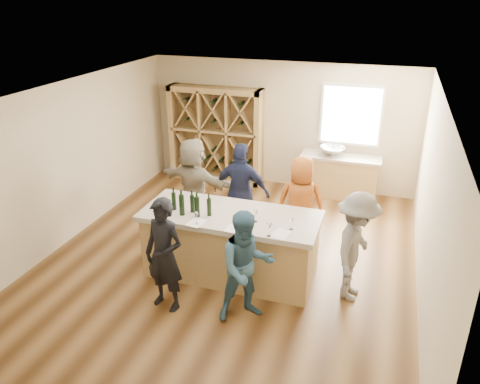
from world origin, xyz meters
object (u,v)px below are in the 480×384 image
(tasting_counter_base, at_px, (231,247))
(wine_bottle_e, at_px, (209,207))
(person_far_left, at_px, (194,184))
(wine_bottle_d, at_px, (197,207))
(sink, at_px, (332,151))
(wine_bottle_c, at_px, (192,204))
(wine_rack, at_px, (216,135))
(person_far_right, at_px, (301,203))
(person_far_mid, at_px, (241,192))
(wine_bottle_b, at_px, (182,205))
(person_server, at_px, (356,247))
(person_near_left, at_px, (164,255))
(wine_bottle_a, at_px, (174,201))
(person_near_right, at_px, (247,267))

(tasting_counter_base, bearing_deg, wine_bottle_e, -151.02)
(person_far_left, bearing_deg, wine_bottle_d, 127.79)
(sink, xyz_separation_m, wine_bottle_c, (-1.60, -3.79, 0.20))
(wine_rack, distance_m, person_far_right, 3.57)
(wine_bottle_c, xyz_separation_m, person_far_mid, (0.34, 1.37, -0.33))
(tasting_counter_base, height_order, wine_bottle_b, wine_bottle_b)
(wine_rack, relative_size, person_far_left, 1.24)
(wine_bottle_d, xyz_separation_m, wine_bottle_e, (0.16, 0.09, -0.02))
(sink, relative_size, person_server, 0.33)
(sink, distance_m, person_server, 3.76)
(sink, xyz_separation_m, wine_bottle_e, (-1.32, -3.82, 0.20))
(person_near_left, bearing_deg, wine_bottle_e, 82.64)
(wine_bottle_a, height_order, wine_bottle_b, wine_bottle_b)
(wine_rack, xyz_separation_m, wine_bottle_e, (1.38, -3.89, 0.12))
(wine_rack, distance_m, sink, 2.70)
(wine_rack, relative_size, sink, 4.06)
(person_near_left, distance_m, person_near_right, 1.16)
(wine_bottle_b, bearing_deg, person_near_right, -28.22)
(wine_bottle_a, relative_size, person_far_mid, 0.16)
(tasting_counter_base, distance_m, wine_bottle_c, 0.92)
(person_server, xyz_separation_m, person_far_left, (-3.07, 1.31, 0.05))
(wine_bottle_c, bearing_deg, person_near_right, -35.56)
(wine_bottle_b, bearing_deg, sink, 66.46)
(person_near_left, bearing_deg, wine_bottle_b, 107.82)
(wine_bottle_b, xyz_separation_m, person_far_right, (1.53, 1.48, -0.40))
(person_server, bearing_deg, wine_bottle_b, 104.50)
(person_near_right, relative_size, person_far_mid, 0.90)
(person_far_mid, distance_m, person_far_left, 0.95)
(person_server, xyz_separation_m, person_far_right, (-1.04, 1.21, 0.01))
(wine_rack, xyz_separation_m, wine_bottle_c, (1.10, -3.86, 0.12))
(wine_bottle_a, xyz_separation_m, person_server, (2.76, 0.14, -0.39))
(wine_rack, bearing_deg, person_far_mid, -60.00)
(tasting_counter_base, distance_m, person_far_mid, 1.33)
(person_far_right, bearing_deg, wine_bottle_a, 31.07)
(sink, height_order, person_server, person_server)
(sink, relative_size, person_far_left, 0.31)
(sink, xyz_separation_m, person_near_left, (-1.64, -4.72, -0.17))
(sink, xyz_separation_m, wine_bottle_b, (-1.71, -3.93, 0.23))
(wine_bottle_a, relative_size, person_near_right, 0.17)
(wine_bottle_b, xyz_separation_m, person_near_left, (0.08, -0.79, -0.40))
(wine_bottle_a, distance_m, person_server, 2.79)
(wine_bottle_e, height_order, person_far_right, person_far_right)
(wine_rack, bearing_deg, wine_bottle_a, -78.41)
(wine_bottle_b, relative_size, person_far_mid, 0.18)
(tasting_counter_base, distance_m, wine_bottle_b, 1.04)
(wine_bottle_c, xyz_separation_m, person_near_left, (-0.03, -0.93, -0.38))
(wine_bottle_e, bearing_deg, person_far_mid, 87.82)
(wine_bottle_e, relative_size, person_near_right, 0.17)
(wine_rack, relative_size, wine_bottle_b, 6.83)
(person_far_left, bearing_deg, person_near_left, 116.10)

